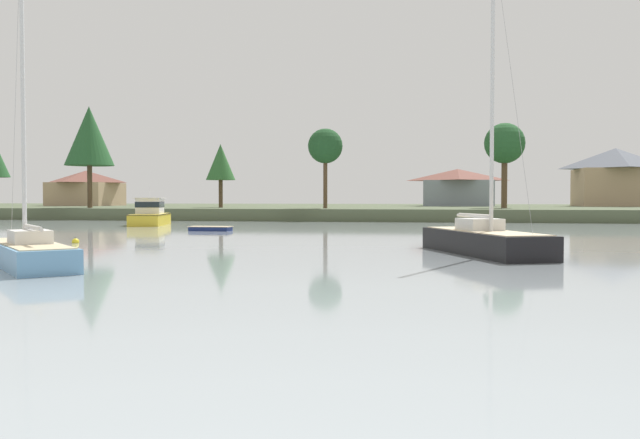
% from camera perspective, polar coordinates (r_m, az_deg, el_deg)
% --- Properties ---
extents(far_shore_bank, '(229.07, 59.97, 1.41)m').
position_cam_1_polar(far_shore_bank, '(105.19, 2.88, 0.78)').
color(far_shore_bank, '#4C563D').
rests_on(far_shore_bank, ground).
extents(cruiser_yellow, '(4.89, 9.72, 5.06)m').
position_cam_1_polar(cruiser_yellow, '(69.44, -14.05, 0.09)').
color(cruiser_yellow, gold).
rests_on(cruiser_yellow, ground).
extents(sailboat_skyblue, '(7.47, 7.85, 14.06)m').
position_cam_1_polar(sailboat_skyblue, '(29.37, -23.44, -3.08)').
color(sailboat_skyblue, '#669ECC').
rests_on(sailboat_skyblue, ground).
extents(sailboat_black, '(5.97, 9.80, 15.52)m').
position_cam_1_polar(sailboat_black, '(33.56, 13.67, -2.33)').
color(sailboat_black, black).
rests_on(sailboat_black, ground).
extents(dinghy_navy, '(3.49, 1.59, 0.52)m').
position_cam_1_polar(dinghy_navy, '(55.78, -9.25, -0.82)').
color(dinghy_navy, navy).
rests_on(dinghy_navy, ground).
extents(mooring_buoy_yellow, '(0.43, 0.43, 0.48)m').
position_cam_1_polar(mooring_buoy_yellow, '(42.97, -19.98, -1.79)').
color(mooring_buoy_yellow, yellow).
rests_on(mooring_buoy_yellow, ground).
extents(shore_tree_center, '(5.02, 5.02, 10.56)m').
position_cam_1_polar(shore_tree_center, '(87.18, 15.35, 6.16)').
color(shore_tree_center, brown).
rests_on(shore_tree_center, far_shore_bank).
extents(shore_tree_left, '(6.15, 6.15, 12.89)m').
position_cam_1_polar(shore_tree_left, '(91.03, -18.94, 6.67)').
color(shore_tree_left, brown).
rests_on(shore_tree_left, far_shore_bank).
extents(shore_tree_inland_a, '(4.19, 4.19, 9.60)m').
position_cam_1_polar(shore_tree_inland_a, '(81.43, 0.45, 6.18)').
color(shore_tree_inland_a, brown).
rests_on(shore_tree_inland_a, far_shore_bank).
extents(shore_tree_left_mid, '(3.82, 3.82, 8.27)m').
position_cam_1_polar(shore_tree_left_mid, '(89.00, -8.41, 4.79)').
color(shore_tree_left_mid, brown).
rests_on(shore_tree_left_mid, far_shore_bank).
extents(cottage_eastern, '(11.11, 10.09, 5.65)m').
position_cam_1_polar(cottage_eastern, '(105.24, 11.56, 2.72)').
color(cottage_eastern, gray).
rests_on(cottage_eastern, far_shore_bank).
extents(cottage_hillside, '(9.86, 10.15, 5.56)m').
position_cam_1_polar(cottage_hillside, '(113.33, -19.18, 2.57)').
color(cottage_hillside, tan).
rests_on(cottage_hillside, far_shore_bank).
extents(cottage_behind_trees, '(11.70, 10.63, 8.62)m').
position_cam_1_polar(cottage_behind_trees, '(109.25, 23.71, 3.38)').
color(cottage_behind_trees, tan).
rests_on(cottage_behind_trees, far_shore_bank).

